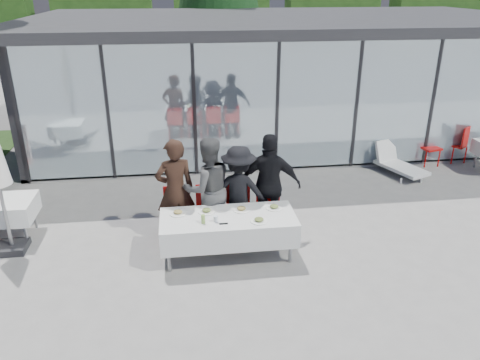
# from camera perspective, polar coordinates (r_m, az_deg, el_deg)

# --- Properties ---
(ground) EXTENTS (90.00, 90.00, 0.00)m
(ground) POSITION_cam_1_polar(r_m,az_deg,el_deg) (7.97, 2.81, -10.02)
(ground) COLOR gray
(ground) RESTS_ON ground
(pavilion) EXTENTS (14.80, 8.80, 3.44)m
(pavilion) POSITION_cam_1_polar(r_m,az_deg,el_deg) (15.25, 5.03, 14.64)
(pavilion) COLOR gray
(pavilion) RESTS_ON ground
(treeline) EXTENTS (62.50, 2.00, 4.40)m
(treeline) POSITION_cam_1_polar(r_m,az_deg,el_deg) (34.64, -9.31, 19.17)
(treeline) COLOR #183510
(treeline) RESTS_ON ground
(dining_table) EXTENTS (2.26, 0.96, 0.75)m
(dining_table) POSITION_cam_1_polar(r_m,az_deg,el_deg) (7.89, -1.44, -5.83)
(dining_table) COLOR silver
(dining_table) RESTS_ON ground
(diner_a) EXTENTS (0.83, 0.83, 1.90)m
(diner_a) POSITION_cam_1_polar(r_m,az_deg,el_deg) (8.33, -7.89, -1.26)
(diner_a) COLOR #331F16
(diner_a) RESTS_ON ground
(diner_chair_a) EXTENTS (0.44, 0.44, 0.97)m
(diner_chair_a) POSITION_cam_1_polar(r_m,az_deg,el_deg) (8.52, -7.74, -3.74)
(diner_chair_a) COLOR red
(diner_chair_a) RESTS_ON ground
(diner_b) EXTENTS (1.10, 1.10, 1.90)m
(diner_b) POSITION_cam_1_polar(r_m,az_deg,el_deg) (8.34, -3.90, -1.05)
(diner_b) COLOR #545454
(diner_b) RESTS_ON ground
(diner_chair_b) EXTENTS (0.44, 0.44, 0.97)m
(diner_chair_b) POSITION_cam_1_polar(r_m,az_deg,el_deg) (8.53, -3.84, -3.53)
(diner_chair_b) COLOR red
(diner_chair_b) RESTS_ON ground
(diner_c) EXTENTS (1.35, 1.35, 1.72)m
(diner_c) POSITION_cam_1_polar(r_m,az_deg,el_deg) (8.43, -0.13, -1.42)
(diner_c) COLOR black
(diner_c) RESTS_ON ground
(diner_chair_c) EXTENTS (0.44, 0.44, 0.97)m
(diner_chair_c) POSITION_cam_1_polar(r_m,az_deg,el_deg) (8.58, -0.14, -3.32)
(diner_chair_c) COLOR red
(diner_chair_c) RESTS_ON ground
(diner_d) EXTENTS (1.33, 1.33, 1.91)m
(diner_d) POSITION_cam_1_polar(r_m,az_deg,el_deg) (8.47, 3.64, -0.60)
(diner_d) COLOR black
(diner_d) RESTS_ON ground
(diner_chair_d) EXTENTS (0.44, 0.44, 0.97)m
(diner_chair_d) POSITION_cam_1_polar(r_m,az_deg,el_deg) (8.66, 3.55, -3.10)
(diner_chair_d) COLOR red
(diner_chair_d) RESTS_ON ground
(plate_a) EXTENTS (0.28, 0.28, 0.07)m
(plate_a) POSITION_cam_1_polar(r_m,az_deg,el_deg) (7.92, -7.58, -3.98)
(plate_a) COLOR white
(plate_a) RESTS_ON dining_table
(plate_b) EXTENTS (0.28, 0.28, 0.07)m
(plate_b) POSITION_cam_1_polar(r_m,az_deg,el_deg) (7.94, -4.10, -3.78)
(plate_b) COLOR white
(plate_b) RESTS_ON dining_table
(plate_c) EXTENTS (0.28, 0.28, 0.07)m
(plate_c) POSITION_cam_1_polar(r_m,az_deg,el_deg) (7.98, 0.18, -3.57)
(plate_c) COLOR white
(plate_c) RESTS_ON dining_table
(plate_d) EXTENTS (0.28, 0.28, 0.07)m
(plate_d) POSITION_cam_1_polar(r_m,az_deg,el_deg) (8.06, 4.18, -3.32)
(plate_d) COLOR white
(plate_d) RESTS_ON dining_table
(plate_extra) EXTENTS (0.28, 0.28, 0.07)m
(plate_extra) POSITION_cam_1_polar(r_m,az_deg,el_deg) (7.62, 2.33, -4.92)
(plate_extra) COLOR white
(plate_extra) RESTS_ON dining_table
(juice_bottle) EXTENTS (0.06, 0.06, 0.15)m
(juice_bottle) POSITION_cam_1_polar(r_m,az_deg,el_deg) (7.57, -4.52, -4.77)
(juice_bottle) COLOR #82AC47
(juice_bottle) RESTS_ON dining_table
(drinking_glasses) EXTENTS (0.07, 0.07, 0.10)m
(drinking_glasses) POSITION_cam_1_polar(r_m,az_deg,el_deg) (7.61, -2.98, -4.76)
(drinking_glasses) COLOR silver
(drinking_glasses) RESTS_ON dining_table
(folded_eyeglasses) EXTENTS (0.14, 0.03, 0.01)m
(folded_eyeglasses) POSITION_cam_1_polar(r_m,az_deg,el_deg) (7.55, -2.01, -5.34)
(folded_eyeglasses) COLOR black
(folded_eyeglasses) RESTS_ON dining_table
(spare_table_left) EXTENTS (0.86, 0.86, 0.74)m
(spare_table_left) POSITION_cam_1_polar(r_m,az_deg,el_deg) (9.42, -26.25, -3.25)
(spare_table_left) COLOR silver
(spare_table_left) RESTS_ON ground
(spare_chair_a) EXTENTS (0.53, 0.53, 0.97)m
(spare_chair_a) POSITION_cam_1_polar(r_m,az_deg,el_deg) (12.89, 21.95, 4.14)
(spare_chair_a) COLOR red
(spare_chair_a) RESTS_ON ground
(spare_chair_b) EXTENTS (0.62, 0.62, 0.97)m
(spare_chair_b) POSITION_cam_1_polar(r_m,az_deg,el_deg) (13.33, 25.31, 4.17)
(spare_chair_b) COLOR red
(spare_chair_b) RESTS_ON ground
(lounger) EXTENTS (1.04, 1.46, 0.72)m
(lounger) POSITION_cam_1_polar(r_m,az_deg,el_deg) (12.10, 18.56, 2.04)
(lounger) COLOR white
(lounger) RESTS_ON ground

